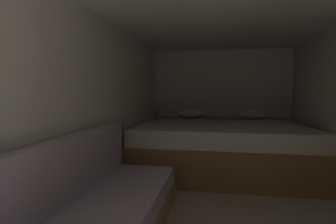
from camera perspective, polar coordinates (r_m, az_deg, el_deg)
name	(u,v)px	position (r m, az deg, el deg)	size (l,w,h in m)	color
ground_plane	(223,215)	(2.77, 11.70, -20.71)	(7.19, 7.19, 0.00)	#A39984
wall_back	(221,103)	(5.14, 11.22, 2.01)	(2.64, 0.05, 1.96)	silver
wall_left	(94,111)	(2.80, -15.47, 0.31)	(0.05, 5.19, 1.96)	silver
ceiling_slab	(226,1)	(2.65, 12.36, 22.21)	(2.64, 5.19, 0.05)	white
bed	(221,146)	(4.16, 11.30, -7.14)	(2.42, 1.99, 0.87)	olive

